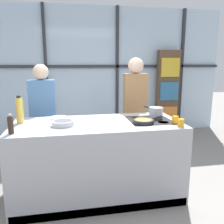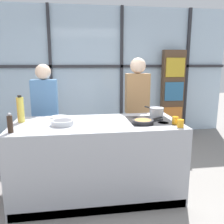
{
  "view_description": "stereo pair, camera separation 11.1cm",
  "coord_description": "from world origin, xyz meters",
  "px_view_note": "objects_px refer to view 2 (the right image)",
  "views": [
    {
      "loc": [
        -0.33,
        -2.7,
        1.63
      ],
      "look_at": [
        0.2,
        0.1,
        1.03
      ],
      "focal_mm": 38.0,
      "sensor_mm": 36.0,
      "label": 1
    },
    {
      "loc": [
        -0.22,
        -2.72,
        1.63
      ],
      "look_at": [
        0.2,
        0.1,
        1.03
      ],
      "focal_mm": 38.0,
      "sensor_mm": 36.0,
      "label": 2
    }
  ],
  "objects_px": {
    "white_plate": "(59,117)",
    "juice_glass_near": "(180,123)",
    "frying_pan": "(143,121)",
    "spectator_far_left": "(45,110)",
    "oil_bottle": "(21,109)",
    "saucepan": "(156,112)",
    "juice_glass_far": "(175,120)",
    "mixing_bowl": "(63,122)",
    "pepper_grinder": "(10,124)",
    "spectator_center_left": "(137,103)"
  },
  "relations": [
    {
      "from": "white_plate",
      "to": "juice_glass_near",
      "type": "bearing_deg",
      "value": -26.12
    },
    {
      "from": "frying_pan",
      "to": "white_plate",
      "type": "xyz_separation_m",
      "value": [
        -1.0,
        0.45,
        -0.02
      ]
    },
    {
      "from": "frying_pan",
      "to": "juice_glass_near",
      "type": "distance_m",
      "value": 0.42
    },
    {
      "from": "spectator_far_left",
      "to": "oil_bottle",
      "type": "distance_m",
      "value": 0.72
    },
    {
      "from": "saucepan",
      "to": "white_plate",
      "type": "xyz_separation_m",
      "value": [
        -1.24,
        0.2,
        -0.06
      ]
    },
    {
      "from": "spectator_far_left",
      "to": "frying_pan",
      "type": "distance_m",
      "value": 1.56
    },
    {
      "from": "saucepan",
      "to": "juice_glass_near",
      "type": "relative_size",
      "value": 3.71
    },
    {
      "from": "white_plate",
      "to": "juice_glass_far",
      "type": "relative_size",
      "value": 2.64
    },
    {
      "from": "saucepan",
      "to": "mixing_bowl",
      "type": "height_order",
      "value": "saucepan"
    },
    {
      "from": "spectator_far_left",
      "to": "juice_glass_far",
      "type": "relative_size",
      "value": 18.62
    },
    {
      "from": "oil_bottle",
      "to": "juice_glass_far",
      "type": "distance_m",
      "value": 1.82
    },
    {
      "from": "oil_bottle",
      "to": "juice_glass_near",
      "type": "relative_size",
      "value": 3.76
    },
    {
      "from": "juice_glass_far",
      "to": "white_plate",
      "type": "bearing_deg",
      "value": 158.84
    },
    {
      "from": "juice_glass_near",
      "to": "oil_bottle",
      "type": "bearing_deg",
      "value": 164.56
    },
    {
      "from": "juice_glass_far",
      "to": "saucepan",
      "type": "bearing_deg",
      "value": 109.51
    },
    {
      "from": "saucepan",
      "to": "juice_glass_near",
      "type": "distance_m",
      "value": 0.48
    },
    {
      "from": "spectator_far_left",
      "to": "white_plate",
      "type": "height_order",
      "value": "spectator_far_left"
    },
    {
      "from": "frying_pan",
      "to": "oil_bottle",
      "type": "relative_size",
      "value": 1.29
    },
    {
      "from": "spectator_far_left",
      "to": "pepper_grinder",
      "type": "distance_m",
      "value": 1.14
    },
    {
      "from": "spectator_center_left",
      "to": "pepper_grinder",
      "type": "distance_m",
      "value": 1.95
    },
    {
      "from": "spectator_center_left",
      "to": "pepper_grinder",
      "type": "height_order",
      "value": "spectator_center_left"
    },
    {
      "from": "spectator_far_left",
      "to": "saucepan",
      "type": "xyz_separation_m",
      "value": [
        1.48,
        -0.7,
        0.07
      ]
    },
    {
      "from": "pepper_grinder",
      "to": "juice_glass_near",
      "type": "bearing_deg",
      "value": -1.76
    },
    {
      "from": "spectator_far_left",
      "to": "juice_glass_near",
      "type": "relative_size",
      "value": 18.62
    },
    {
      "from": "mixing_bowl",
      "to": "juice_glass_far",
      "type": "distance_m",
      "value": 1.3
    },
    {
      "from": "juice_glass_far",
      "to": "mixing_bowl",
      "type": "bearing_deg",
      "value": 173.64
    },
    {
      "from": "saucepan",
      "to": "juice_glass_far",
      "type": "height_order",
      "value": "saucepan"
    },
    {
      "from": "mixing_bowl",
      "to": "oil_bottle",
      "type": "relative_size",
      "value": 0.79
    },
    {
      "from": "frying_pan",
      "to": "juice_glass_far",
      "type": "relative_size",
      "value": 4.84
    },
    {
      "from": "spectator_far_left",
      "to": "pepper_grinder",
      "type": "height_order",
      "value": "spectator_far_left"
    },
    {
      "from": "frying_pan",
      "to": "juice_glass_far",
      "type": "height_order",
      "value": "juice_glass_far"
    },
    {
      "from": "saucepan",
      "to": "mixing_bowl",
      "type": "xyz_separation_m",
      "value": [
        -1.17,
        -0.18,
        -0.04
      ]
    },
    {
      "from": "oil_bottle",
      "to": "mixing_bowl",
      "type": "bearing_deg",
      "value": -22.89
    },
    {
      "from": "white_plate",
      "to": "oil_bottle",
      "type": "distance_m",
      "value": 0.49
    },
    {
      "from": "frying_pan",
      "to": "mixing_bowl",
      "type": "xyz_separation_m",
      "value": [
        -0.93,
        0.06,
        0.01
      ]
    },
    {
      "from": "spectator_center_left",
      "to": "mixing_bowl",
      "type": "distance_m",
      "value": 1.41
    },
    {
      "from": "spectator_center_left",
      "to": "juice_glass_far",
      "type": "xyz_separation_m",
      "value": [
        0.19,
        -1.03,
        -0.03
      ]
    },
    {
      "from": "pepper_grinder",
      "to": "juice_glass_near",
      "type": "distance_m",
      "value": 1.8
    },
    {
      "from": "juice_glass_near",
      "to": "juice_glass_far",
      "type": "xyz_separation_m",
      "value": [
        0.0,
        0.14,
        0.0
      ]
    },
    {
      "from": "juice_glass_far",
      "to": "spectator_center_left",
      "type": "bearing_deg",
      "value": 100.55
    },
    {
      "from": "spectator_center_left",
      "to": "white_plate",
      "type": "xyz_separation_m",
      "value": [
        -1.16,
        -0.51,
        -0.07
      ]
    },
    {
      "from": "white_plate",
      "to": "mixing_bowl",
      "type": "distance_m",
      "value": 0.39
    },
    {
      "from": "mixing_bowl",
      "to": "juice_glass_far",
      "type": "height_order",
      "value": "juice_glass_far"
    },
    {
      "from": "oil_bottle",
      "to": "pepper_grinder",
      "type": "bearing_deg",
      "value": -91.31
    },
    {
      "from": "saucepan",
      "to": "pepper_grinder",
      "type": "xyz_separation_m",
      "value": [
        -1.68,
        -0.41,
        0.02
      ]
    },
    {
      "from": "saucepan",
      "to": "white_plate",
      "type": "height_order",
      "value": "saucepan"
    },
    {
      "from": "spectator_far_left",
      "to": "frying_pan",
      "type": "xyz_separation_m",
      "value": [
        1.23,
        -0.95,
        0.02
      ]
    },
    {
      "from": "pepper_grinder",
      "to": "juice_glass_far",
      "type": "xyz_separation_m",
      "value": [
        1.79,
        0.08,
        -0.05
      ]
    },
    {
      "from": "frying_pan",
      "to": "pepper_grinder",
      "type": "bearing_deg",
      "value": -173.49
    },
    {
      "from": "mixing_bowl",
      "to": "white_plate",
      "type": "bearing_deg",
      "value": 99.84
    }
  ]
}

